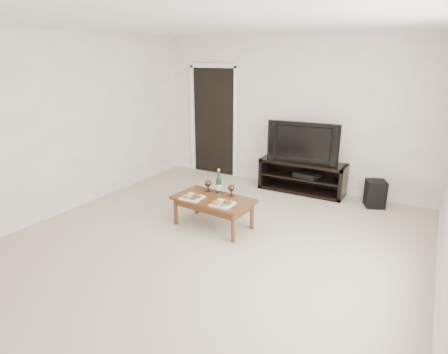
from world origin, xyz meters
TOP-DOWN VIEW (x-y plane):
  - floor at (0.00, 0.00)m, footprint 5.50×5.50m
  - back_wall at (0.00, 2.77)m, footprint 5.00×0.04m
  - ceiling at (0.00, 0.00)m, footprint 5.00×5.50m
  - doorway at (-1.55, 2.73)m, footprint 0.90×0.02m
  - media_console at (0.36, 2.50)m, footprint 1.46×0.45m
  - television at (0.36, 2.50)m, footprint 1.20×0.26m
  - av_receiver at (0.45, 2.48)m, footprint 0.45×0.37m
  - subwoofer at (1.58, 2.40)m, footprint 0.37×0.37m
  - coffee_table at (-0.24, 0.53)m, footprint 1.13×0.68m
  - plate_left at (-0.48, 0.38)m, footprint 0.27×0.27m
  - plate_right at (-0.01, 0.38)m, footprint 0.27×0.27m
  - wine_bottle at (-0.28, 0.75)m, footprint 0.07×0.07m
  - goblet_left at (-0.44, 0.72)m, footprint 0.09×0.09m
  - goblet_right at (-0.06, 0.72)m, footprint 0.09×0.09m

SIDE VIEW (x-z plane):
  - floor at x=0.00m, z-range 0.00..0.00m
  - coffee_table at x=-0.24m, z-range 0.00..0.42m
  - subwoofer at x=1.58m, z-range 0.00..0.42m
  - media_console at x=0.36m, z-range 0.00..0.55m
  - av_receiver at x=0.45m, z-range 0.29..0.36m
  - plate_left at x=-0.48m, z-range 0.42..0.49m
  - plate_right at x=-0.01m, z-range 0.42..0.49m
  - goblet_left at x=-0.44m, z-range 0.42..0.59m
  - goblet_right at x=-0.06m, z-range 0.42..0.59m
  - wine_bottle at x=-0.28m, z-range 0.42..0.77m
  - television at x=0.36m, z-range 0.55..1.24m
  - doorway at x=-1.55m, z-range 0.00..2.05m
  - back_wall at x=0.00m, z-range 0.00..2.60m
  - ceiling at x=0.00m, z-range 2.60..2.64m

